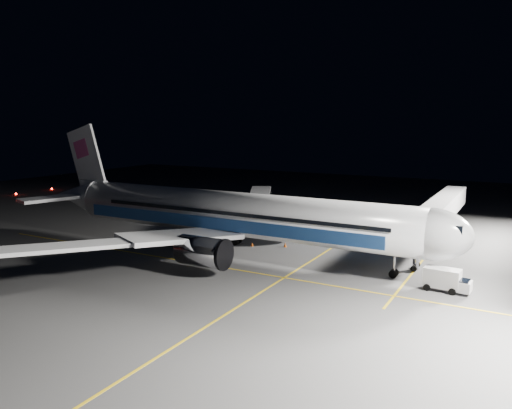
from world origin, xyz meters
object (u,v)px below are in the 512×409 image
object	(u,v)px
service_truck	(446,279)
baggage_tug	(303,223)
jet_bridge	(438,212)
safety_cone_c	(285,245)
safety_cone_a	(231,233)
safety_cone_b	(252,244)
airliner	(228,214)

from	to	relation	value
service_truck	baggage_tug	size ratio (longest dim) A/B	1.65
service_truck	jet_bridge	bearing A→B (deg)	106.27
safety_cone_c	safety_cone_a	bearing A→B (deg)	165.95
baggage_tug	safety_cone_a	xyz separation A→B (m)	(-7.78, -9.37, -0.60)
jet_bridge	service_truck	distance (m)	20.80
jet_bridge	safety_cone_b	distance (m)	26.17
airliner	service_truck	bearing A→B (deg)	-4.25
baggage_tug	jet_bridge	bearing A→B (deg)	-7.47
baggage_tug	safety_cone_b	distance (m)	13.91
airliner	service_truck	distance (m)	27.68
baggage_tug	safety_cone_b	bearing A→B (deg)	-103.36
service_truck	safety_cone_c	bearing A→B (deg)	163.60
safety_cone_a	safety_cone_b	distance (m)	7.63
baggage_tug	safety_cone_b	world-z (taller)	baggage_tug
service_truck	safety_cone_b	xyz separation A→B (m)	(-26.19, 6.50, -0.98)
safety_cone_b	service_truck	bearing A→B (deg)	-13.94
jet_bridge	baggage_tug	size ratio (longest dim) A/B	12.17
baggage_tug	safety_cone_c	bearing A→B (deg)	-84.71
airliner	safety_cone_b	world-z (taller)	airliner
safety_cone_b	baggage_tug	bearing A→B (deg)	83.50
safety_cone_c	baggage_tug	bearing A→B (deg)	102.16
safety_cone_c	jet_bridge	bearing A→B (deg)	33.43
jet_bridge	service_truck	world-z (taller)	jet_bridge
jet_bridge	safety_cone_a	distance (m)	29.91
service_truck	baggage_tug	xyz separation A→B (m)	(-24.62, 20.30, -0.37)
airliner	baggage_tug	distance (m)	18.96
airliner	baggage_tug	size ratio (longest dim) A/B	21.76
safety_cone_a	safety_cone_b	bearing A→B (deg)	-35.54
airliner	safety_cone_b	xyz separation A→B (m)	(1.13, 4.47, -4.90)
airliner	safety_cone_c	bearing A→B (deg)	50.06
service_truck	safety_cone_b	size ratio (longest dim) A/B	8.82
service_truck	safety_cone_a	xyz separation A→B (m)	(-32.40, 10.93, -0.97)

